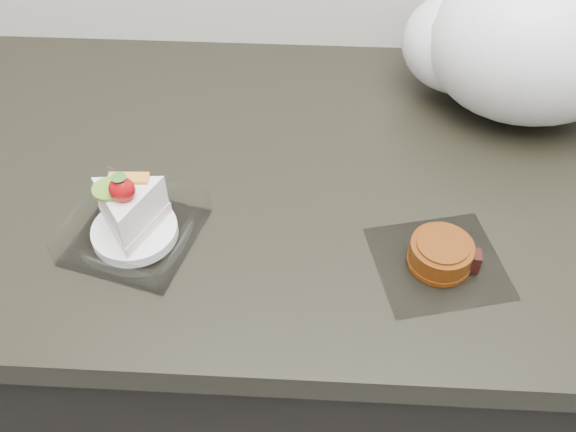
% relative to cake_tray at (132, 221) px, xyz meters
% --- Properties ---
extents(counter, '(2.04, 0.64, 0.90)m').
position_rel_cake_tray_xyz_m(counter, '(0.29, 0.14, -0.48)').
color(counter, black).
rests_on(counter, ground).
extents(cake_tray, '(0.17, 0.17, 0.11)m').
position_rel_cake_tray_xyz_m(cake_tray, '(0.00, 0.00, 0.00)').
color(cake_tray, white).
rests_on(cake_tray, counter).
extents(mooncake_wrap, '(0.18, 0.17, 0.04)m').
position_rel_cake_tray_xyz_m(mooncake_wrap, '(0.37, -0.02, -0.02)').
color(mooncake_wrap, white).
rests_on(mooncake_wrap, counter).
extents(plastic_bag, '(0.36, 0.29, 0.28)m').
position_rel_cake_tray_xyz_m(plastic_bag, '(0.50, 0.29, 0.08)').
color(plastic_bag, white).
rests_on(plastic_bag, counter).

